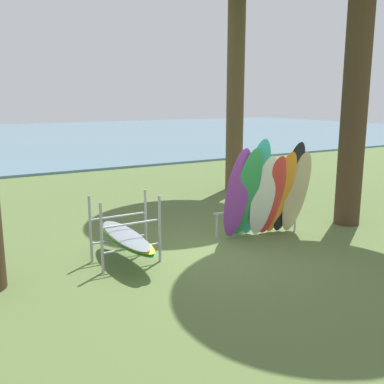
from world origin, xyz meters
TOP-DOWN VIEW (x-y plane):
  - ground_plane at (0.00, 0.00)m, footprint 80.00×80.00m
  - lake_water at (0.00, 28.93)m, footprint 80.00×36.00m
  - leaning_board_pile at (1.30, 0.26)m, footprint 2.08×1.17m
  - board_storage_rack at (-1.81, 0.49)m, footprint 1.15×2.12m

SIDE VIEW (x-z plane):
  - ground_plane at x=0.00m, z-range 0.00..0.00m
  - lake_water at x=0.00m, z-range 0.00..0.10m
  - board_storage_rack at x=-1.81m, z-range -0.15..1.10m
  - leaning_board_pile at x=1.30m, z-range -0.11..2.09m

